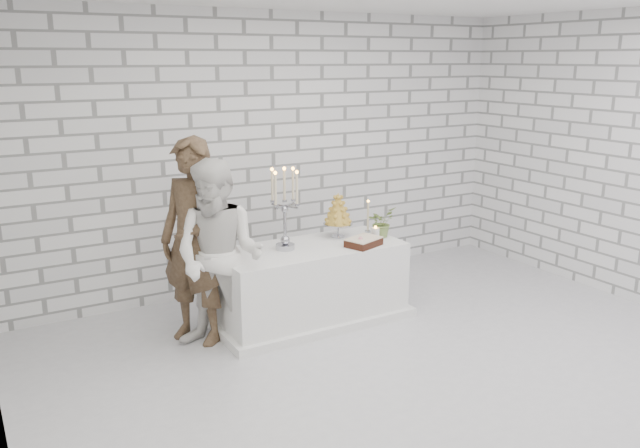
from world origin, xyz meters
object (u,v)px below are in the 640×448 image
Objects in this scene: cake_table at (310,283)px; croquembouche at (338,215)px; bride at (219,257)px; candelabra at (285,209)px; groom at (194,242)px.

cake_table is 3.92× the size of croquembouche.
cake_table is at bearing 54.24° from bride.
bride is 3.69× the size of croquembouche.
bride is at bearing -164.21° from candelabra.
croquembouche is at bearing 57.67° from bride.
bride is 0.83m from candelabra.
groom is 0.32m from bride.
croquembouche is at bearing 20.96° from cake_table.
groom reaches higher than candelabra.
candelabra is 1.72× the size of croquembouche.
cake_table is 1.06× the size of bride.
bride is at bearing -12.29° from groom.
groom reaches higher than bride.
groom is 1.10× the size of bride.
groom is 0.89m from candelabra.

